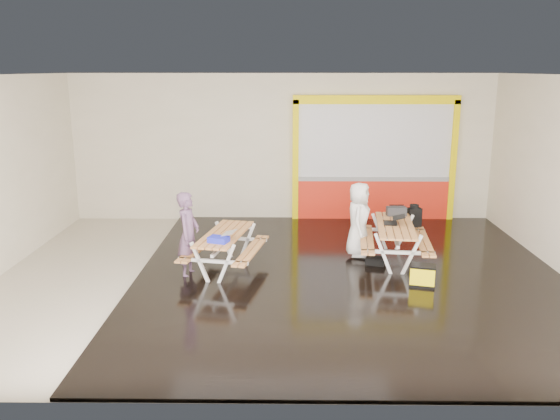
{
  "coord_description": "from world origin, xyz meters",
  "views": [
    {
      "loc": [
        0.14,
        -9.63,
        3.61
      ],
      "look_at": [
        0.0,
        0.9,
        1.0
      ],
      "focal_mm": 36.8,
      "sensor_mm": 36.0,
      "label": 1
    }
  ],
  "objects_px": {
    "person_right": "(359,219)",
    "backpack": "(414,216)",
    "laptop_right": "(394,221)",
    "dark_case": "(376,261)",
    "person_left": "(188,235)",
    "blue_pouch": "(219,239)",
    "laptop_left": "(224,236)",
    "fluke_bag": "(422,276)",
    "picnic_table_right": "(395,234)",
    "picnic_table_left": "(225,242)",
    "toolbox": "(396,211)"
  },
  "relations": [
    {
      "from": "toolbox",
      "to": "picnic_table_left",
      "type": "bearing_deg",
      "value": -160.13
    },
    {
      "from": "backpack",
      "to": "fluke_bag",
      "type": "relative_size",
      "value": 0.98
    },
    {
      "from": "person_left",
      "to": "fluke_bag",
      "type": "xyz_separation_m",
      "value": [
        4.01,
        -0.54,
        -0.54
      ]
    },
    {
      "from": "picnic_table_left",
      "to": "picnic_table_right",
      "type": "distance_m",
      "value": 3.2
    },
    {
      "from": "laptop_left",
      "to": "laptop_right",
      "type": "height_order",
      "value": "laptop_right"
    },
    {
      "from": "person_left",
      "to": "laptop_right",
      "type": "bearing_deg",
      "value": -67.92
    },
    {
      "from": "laptop_left",
      "to": "fluke_bag",
      "type": "bearing_deg",
      "value": -7.23
    },
    {
      "from": "laptop_right",
      "to": "fluke_bag",
      "type": "height_order",
      "value": "laptop_right"
    },
    {
      "from": "person_left",
      "to": "laptop_right",
      "type": "height_order",
      "value": "person_left"
    },
    {
      "from": "picnic_table_right",
      "to": "laptop_right",
      "type": "height_order",
      "value": "laptop_right"
    },
    {
      "from": "laptop_left",
      "to": "picnic_table_right",
      "type": "bearing_deg",
      "value": 15.59
    },
    {
      "from": "picnic_table_right",
      "to": "backpack",
      "type": "height_order",
      "value": "backpack"
    },
    {
      "from": "toolbox",
      "to": "backpack",
      "type": "distance_m",
      "value": 0.48
    },
    {
      "from": "blue_pouch",
      "to": "toolbox",
      "type": "bearing_deg",
      "value": 27.49
    },
    {
      "from": "backpack",
      "to": "fluke_bag",
      "type": "height_order",
      "value": "backpack"
    },
    {
      "from": "backpack",
      "to": "blue_pouch",
      "type": "bearing_deg",
      "value": -152.47
    },
    {
      "from": "picnic_table_left",
      "to": "blue_pouch",
      "type": "xyz_separation_m",
      "value": [
        -0.04,
        -0.54,
        0.22
      ]
    },
    {
      "from": "backpack",
      "to": "picnic_table_right",
      "type": "bearing_deg",
      "value": -121.12
    },
    {
      "from": "person_left",
      "to": "laptop_left",
      "type": "distance_m",
      "value": 0.65
    },
    {
      "from": "blue_pouch",
      "to": "backpack",
      "type": "relative_size",
      "value": 0.7
    },
    {
      "from": "person_right",
      "to": "dark_case",
      "type": "height_order",
      "value": "person_right"
    },
    {
      "from": "picnic_table_left",
      "to": "laptop_left",
      "type": "xyz_separation_m",
      "value": [
        0.04,
        -0.36,
        0.22
      ]
    },
    {
      "from": "laptop_right",
      "to": "blue_pouch",
      "type": "height_order",
      "value": "laptop_right"
    },
    {
      "from": "picnic_table_right",
      "to": "dark_case",
      "type": "distance_m",
      "value": 0.64
    },
    {
      "from": "picnic_table_right",
      "to": "laptop_right",
      "type": "bearing_deg",
      "value": 112.4
    },
    {
      "from": "blue_pouch",
      "to": "fluke_bag",
      "type": "relative_size",
      "value": 0.68
    },
    {
      "from": "laptop_right",
      "to": "dark_case",
      "type": "xyz_separation_m",
      "value": [
        -0.35,
        -0.28,
        -0.7
      ]
    },
    {
      "from": "fluke_bag",
      "to": "laptop_left",
      "type": "bearing_deg",
      "value": 172.77
    },
    {
      "from": "person_right",
      "to": "backpack",
      "type": "xyz_separation_m",
      "value": [
        1.2,
        0.66,
        -0.1
      ]
    },
    {
      "from": "person_right",
      "to": "laptop_right",
      "type": "bearing_deg",
      "value": -92.89
    },
    {
      "from": "person_right",
      "to": "person_left",
      "type": "bearing_deg",
      "value": 119.95
    },
    {
      "from": "laptop_right",
      "to": "dark_case",
      "type": "height_order",
      "value": "laptop_right"
    },
    {
      "from": "person_left",
      "to": "dark_case",
      "type": "bearing_deg",
      "value": -71.2
    },
    {
      "from": "picnic_table_right",
      "to": "dark_case",
      "type": "xyz_separation_m",
      "value": [
        -0.37,
        -0.21,
        -0.47
      ]
    },
    {
      "from": "backpack",
      "to": "laptop_right",
      "type": "bearing_deg",
      "value": -124.23
    },
    {
      "from": "picnic_table_right",
      "to": "laptop_right",
      "type": "distance_m",
      "value": 0.24
    },
    {
      "from": "laptop_right",
      "to": "toolbox",
      "type": "distance_m",
      "value": 0.64
    },
    {
      "from": "picnic_table_right",
      "to": "picnic_table_left",
      "type": "bearing_deg",
      "value": -170.85
    },
    {
      "from": "picnic_table_right",
      "to": "toolbox",
      "type": "bearing_deg",
      "value": 78.53
    },
    {
      "from": "laptop_left",
      "to": "backpack",
      "type": "height_order",
      "value": "backpack"
    },
    {
      "from": "laptop_left",
      "to": "dark_case",
      "type": "bearing_deg",
      "value": 13.44
    },
    {
      "from": "laptop_right",
      "to": "dark_case",
      "type": "bearing_deg",
      "value": -141.34
    },
    {
      "from": "laptop_right",
      "to": "dark_case",
      "type": "relative_size",
      "value": 1.25
    },
    {
      "from": "picnic_table_right",
      "to": "laptop_left",
      "type": "xyz_separation_m",
      "value": [
        -3.12,
        -0.87,
        0.19
      ]
    },
    {
      "from": "laptop_right",
      "to": "backpack",
      "type": "height_order",
      "value": "backpack"
    },
    {
      "from": "person_right",
      "to": "laptop_right",
      "type": "height_order",
      "value": "person_right"
    },
    {
      "from": "picnic_table_left",
      "to": "person_left",
      "type": "distance_m",
      "value": 0.69
    },
    {
      "from": "dark_case",
      "to": "person_left",
      "type": "bearing_deg",
      "value": -170.9
    },
    {
      "from": "picnic_table_left",
      "to": "laptop_right",
      "type": "distance_m",
      "value": 3.19
    },
    {
      "from": "person_left",
      "to": "blue_pouch",
      "type": "height_order",
      "value": "person_left"
    }
  ]
}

